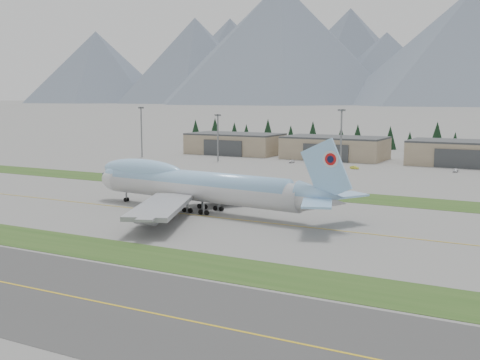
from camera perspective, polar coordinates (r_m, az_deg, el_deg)
The scene contains 13 objects.
ground at distance 153.61m, azimuth -4.32°, elevation -3.33°, with size 7000.00×7000.00×0.00m, color slate.
grass_strip_near at distance 124.04m, azimuth -13.83°, elevation -6.27°, with size 400.00×14.00×0.08m, color #2D4F1C.
grass_strip_far at distance 192.50m, azimuth 2.88°, elevation -1.03°, with size 400.00×18.00×0.08m, color #2D4F1C.
taxiway_line_main at distance 153.61m, azimuth -4.32°, elevation -3.33°, with size 400.00×0.40×0.02m, color gold.
boeing_747_freighter at distance 157.78m, azimuth -4.08°, elevation -0.50°, with size 79.09×67.82×20.79m.
hangar_left at distance 316.38m, azimuth -0.48°, elevation 3.48°, with size 48.00×26.60×10.80m.
hangar_center at distance 294.13m, azimuth 8.99°, elevation 3.04°, with size 48.00×26.60×10.80m.
hangar_right at distance 280.34m, azimuth 20.65°, elevation 2.40°, with size 48.00×26.60×10.80m.
floodlight_masts at distance 259.14m, azimuth 5.15°, elevation 4.92°, with size 183.69×9.81×24.87m.
service_vehicle_a at distance 274.25m, azimuth 4.92°, elevation 1.63°, with size 1.57×3.89×1.33m, color white.
service_vehicle_b at distance 254.34m, azimuth 10.79°, elevation 1.03°, with size 1.41×4.00×1.32m, color yellow.
service_vehicle_c at distance 254.71m, azimuth 19.75°, elevation 0.71°, with size 1.81×4.46×1.29m, color silver.
conifer_belt at distance 351.00m, azimuth 13.80°, elevation 3.99°, with size 276.67×15.54×16.62m.
Camera 1 is at (81.00, -127.04, 29.94)m, focal length 45.00 mm.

